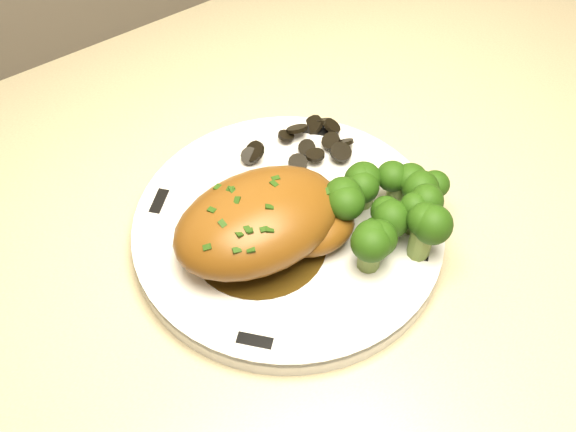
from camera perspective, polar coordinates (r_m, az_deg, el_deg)
counter at (r=1.01m, az=7.78°, el=-13.56°), size 2.13×0.70×1.04m
plate at (r=0.55m, az=0.00°, el=-1.17°), size 0.25×0.25×0.02m
rim_accent_0 at (r=0.61m, az=2.10°, el=6.73°), size 0.02×0.02×0.00m
rim_accent_1 at (r=0.57m, az=-10.14°, el=1.15°), size 0.02×0.02×0.00m
rim_accent_2 at (r=0.49m, az=-2.64°, el=-9.82°), size 0.02×0.02×0.00m
rim_accent_3 at (r=0.54m, az=10.67°, el=-2.45°), size 0.02×0.02×0.00m
gravy_pool at (r=0.54m, az=-2.31°, el=-2.09°), size 0.10×0.10×0.00m
chicken_breast at (r=0.52m, az=-1.85°, el=-0.49°), size 0.13×0.09×0.05m
mushroom_pile at (r=0.59m, az=1.13°, el=4.76°), size 0.08×0.06×0.02m
broccoli_florets at (r=0.53m, az=8.11°, el=0.60°), size 0.09×0.09×0.04m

